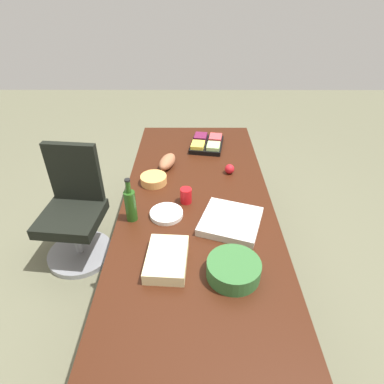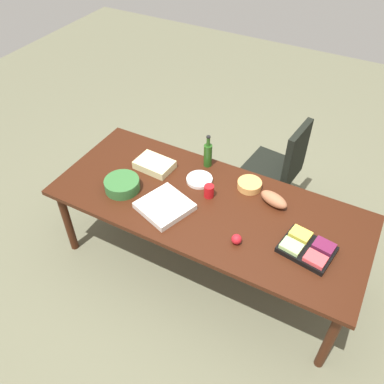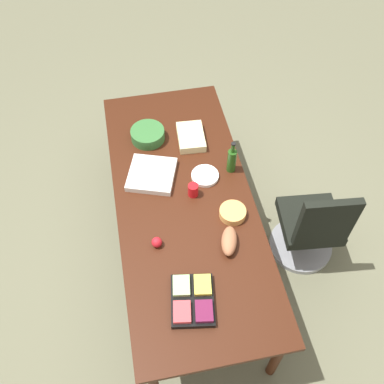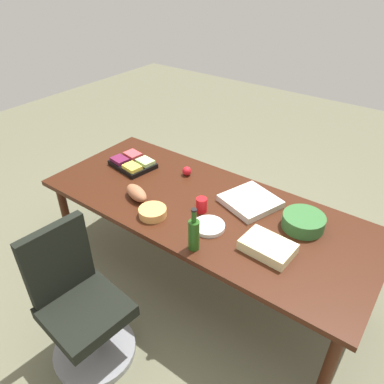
{
  "view_description": "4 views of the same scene",
  "coord_description": "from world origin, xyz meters",
  "px_view_note": "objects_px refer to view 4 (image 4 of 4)",
  "views": [
    {
      "loc": [
        -1.87,
        0.03,
        2.11
      ],
      "look_at": [
        -0.02,
        0.04,
        0.84
      ],
      "focal_mm": 30.28,
      "sensor_mm": 36.0,
      "label": 1
    },
    {
      "loc": [
        0.98,
        -2.07,
        3.02
      ],
      "look_at": [
        -0.14,
        -0.01,
        0.83
      ],
      "focal_mm": 37.9,
      "sensor_mm": 36.0,
      "label": 2
    },
    {
      "loc": [
        1.95,
        -0.32,
        3.48
      ],
      "look_at": [
        -0.03,
        0.07,
        0.79
      ],
      "focal_mm": 40.78,
      "sensor_mm": 36.0,
      "label": 3
    },
    {
      "loc": [
        -1.24,
        1.83,
        2.35
      ],
      "look_at": [
        0.12,
        -0.01,
        0.82
      ],
      "focal_mm": 34.1,
      "sensor_mm": 36.0,
      "label": 4
    }
  ],
  "objects_px": {
    "wine_bottle": "(194,234)",
    "chip_bowl": "(153,212)",
    "conference_table": "(204,211)",
    "salad_bowl": "(303,222)",
    "sheet_cake": "(268,247)",
    "pizza_box": "(250,201)",
    "paper_plate_stack": "(209,226)",
    "apple_red": "(187,171)",
    "office_chair": "(82,312)",
    "fruit_platter": "(133,163)",
    "red_solo_cup": "(202,205)",
    "bread_loaf": "(137,193)"
  },
  "relations": [
    {
      "from": "wine_bottle",
      "to": "chip_bowl",
      "type": "height_order",
      "value": "wine_bottle"
    },
    {
      "from": "conference_table",
      "to": "salad_bowl",
      "type": "height_order",
      "value": "salad_bowl"
    },
    {
      "from": "sheet_cake",
      "to": "pizza_box",
      "type": "relative_size",
      "value": 0.89
    },
    {
      "from": "paper_plate_stack",
      "to": "salad_bowl",
      "type": "bearing_deg",
      "value": -142.61
    },
    {
      "from": "conference_table",
      "to": "apple_red",
      "type": "distance_m",
      "value": 0.46
    },
    {
      "from": "office_chair",
      "to": "wine_bottle",
      "type": "xyz_separation_m",
      "value": [
        -0.47,
        -0.59,
        0.5
      ]
    },
    {
      "from": "conference_table",
      "to": "fruit_platter",
      "type": "relative_size",
      "value": 6.34
    },
    {
      "from": "wine_bottle",
      "to": "office_chair",
      "type": "bearing_deg",
      "value": 51.85
    },
    {
      "from": "sheet_cake",
      "to": "chip_bowl",
      "type": "distance_m",
      "value": 0.84
    },
    {
      "from": "apple_red",
      "to": "pizza_box",
      "type": "height_order",
      "value": "apple_red"
    },
    {
      "from": "wine_bottle",
      "to": "fruit_platter",
      "type": "distance_m",
      "value": 1.18
    },
    {
      "from": "office_chair",
      "to": "paper_plate_stack",
      "type": "height_order",
      "value": "office_chair"
    },
    {
      "from": "conference_table",
      "to": "chip_bowl",
      "type": "distance_m",
      "value": 0.41
    },
    {
      "from": "red_solo_cup",
      "to": "chip_bowl",
      "type": "distance_m",
      "value": 0.35
    },
    {
      "from": "paper_plate_stack",
      "to": "red_solo_cup",
      "type": "distance_m",
      "value": 0.2
    },
    {
      "from": "office_chair",
      "to": "chip_bowl",
      "type": "distance_m",
      "value": 0.8
    },
    {
      "from": "conference_table",
      "to": "paper_plate_stack",
      "type": "relative_size",
      "value": 11.51
    },
    {
      "from": "bread_loaf",
      "to": "chip_bowl",
      "type": "relative_size",
      "value": 1.2
    },
    {
      "from": "chip_bowl",
      "to": "fruit_platter",
      "type": "bearing_deg",
      "value": -34.83
    },
    {
      "from": "office_chair",
      "to": "sheet_cake",
      "type": "xyz_separation_m",
      "value": [
        -0.86,
        -0.85,
        0.41
      ]
    },
    {
      "from": "office_chair",
      "to": "salad_bowl",
      "type": "relative_size",
      "value": 3.47
    },
    {
      "from": "apple_red",
      "to": "fruit_platter",
      "type": "bearing_deg",
      "value": 19.42
    },
    {
      "from": "bread_loaf",
      "to": "fruit_platter",
      "type": "relative_size",
      "value": 0.6
    },
    {
      "from": "pizza_box",
      "to": "chip_bowl",
      "type": "distance_m",
      "value": 0.73
    },
    {
      "from": "pizza_box",
      "to": "wine_bottle",
      "type": "bearing_deg",
      "value": 104.23
    },
    {
      "from": "office_chair",
      "to": "chip_bowl",
      "type": "relative_size",
      "value": 4.98
    },
    {
      "from": "chip_bowl",
      "to": "salad_bowl",
      "type": "xyz_separation_m",
      "value": [
        -0.91,
        -0.51,
        0.02
      ]
    },
    {
      "from": "pizza_box",
      "to": "chip_bowl",
      "type": "xyz_separation_m",
      "value": [
        0.49,
        0.54,
        0.01
      ]
    },
    {
      "from": "wine_bottle",
      "to": "apple_red",
      "type": "bearing_deg",
      "value": -49.9
    },
    {
      "from": "salad_bowl",
      "to": "fruit_platter",
      "type": "bearing_deg",
      "value": 3.26
    },
    {
      "from": "sheet_cake",
      "to": "fruit_platter",
      "type": "relative_size",
      "value": 0.8
    },
    {
      "from": "office_chair",
      "to": "apple_red",
      "type": "bearing_deg",
      "value": -84.91
    },
    {
      "from": "chip_bowl",
      "to": "office_chair",
      "type": "bearing_deg",
      "value": 87.44
    },
    {
      "from": "paper_plate_stack",
      "to": "pizza_box",
      "type": "height_order",
      "value": "pizza_box"
    },
    {
      "from": "fruit_platter",
      "to": "chip_bowl",
      "type": "bearing_deg",
      "value": 145.17
    },
    {
      "from": "apple_red",
      "to": "bread_loaf",
      "type": "height_order",
      "value": "bread_loaf"
    },
    {
      "from": "salad_bowl",
      "to": "chip_bowl",
      "type": "bearing_deg",
      "value": 29.45
    },
    {
      "from": "sheet_cake",
      "to": "apple_red",
      "type": "xyz_separation_m",
      "value": [
        0.97,
        -0.44,
        0.0
      ]
    },
    {
      "from": "chip_bowl",
      "to": "fruit_platter",
      "type": "xyz_separation_m",
      "value": [
        0.61,
        -0.43,
        0.0
      ]
    },
    {
      "from": "sheet_cake",
      "to": "paper_plate_stack",
      "type": "xyz_separation_m",
      "value": [
        0.43,
        0.03,
        -0.02
      ]
    },
    {
      "from": "pizza_box",
      "to": "chip_bowl",
      "type": "height_order",
      "value": "chip_bowl"
    },
    {
      "from": "pizza_box",
      "to": "red_solo_cup",
      "type": "xyz_separation_m",
      "value": [
        0.24,
        0.29,
        0.03
      ]
    },
    {
      "from": "conference_table",
      "to": "fruit_platter",
      "type": "xyz_separation_m",
      "value": [
        0.83,
        -0.1,
        0.1
      ]
    },
    {
      "from": "office_chair",
      "to": "apple_red",
      "type": "height_order",
      "value": "office_chair"
    },
    {
      "from": "office_chair",
      "to": "fruit_platter",
      "type": "height_order",
      "value": "office_chair"
    },
    {
      "from": "wine_bottle",
      "to": "fruit_platter",
      "type": "height_order",
      "value": "wine_bottle"
    },
    {
      "from": "pizza_box",
      "to": "bread_loaf",
      "type": "xyz_separation_m",
      "value": [
        0.73,
        0.45,
        0.03
      ]
    },
    {
      "from": "apple_red",
      "to": "wine_bottle",
      "type": "xyz_separation_m",
      "value": [
        -0.58,
        0.69,
        0.08
      ]
    },
    {
      "from": "pizza_box",
      "to": "bread_loaf",
      "type": "bearing_deg",
      "value": 50.64
    },
    {
      "from": "office_chair",
      "to": "paper_plate_stack",
      "type": "bearing_deg",
      "value": -117.82
    }
  ]
}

